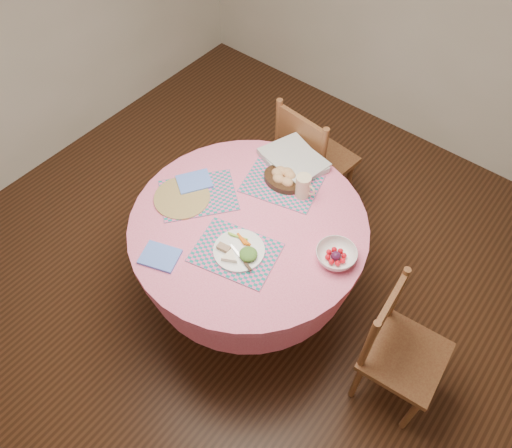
{
  "coord_description": "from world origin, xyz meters",
  "views": [
    {
      "loc": [
        1.02,
        -1.2,
        2.77
      ],
      "look_at": [
        0.05,
        0.0,
        0.78
      ],
      "focal_mm": 35.0,
      "sensor_mm": 36.0,
      "label": 1
    }
  ],
  "objects_px": {
    "dining_table": "(249,245)",
    "chair_right": "(398,348)",
    "bread_bowl": "(283,177)",
    "latte_mug": "(303,186)",
    "wicker_trivet": "(182,198)",
    "chair_back": "(311,159)",
    "dinner_plate": "(239,251)",
    "fruit_bowl": "(336,256)"
  },
  "relations": [
    {
      "from": "dinner_plate",
      "to": "chair_right",
      "type": "bearing_deg",
      "value": 14.62
    },
    {
      "from": "chair_back",
      "to": "dining_table",
      "type": "bearing_deg",
      "value": 106.67
    },
    {
      "from": "bread_bowl",
      "to": "wicker_trivet",
      "type": "bearing_deg",
      "value": -128.67
    },
    {
      "from": "latte_mug",
      "to": "fruit_bowl",
      "type": "xyz_separation_m",
      "value": [
        0.36,
        -0.23,
        -0.04
      ]
    },
    {
      "from": "dining_table",
      "to": "bread_bowl",
      "type": "bearing_deg",
      "value": 95.43
    },
    {
      "from": "chair_right",
      "to": "bread_bowl",
      "type": "distance_m",
      "value": 1.06
    },
    {
      "from": "chair_right",
      "to": "chair_back",
      "type": "xyz_separation_m",
      "value": [
        -1.07,
        0.77,
        0.04
      ]
    },
    {
      "from": "dining_table",
      "to": "wicker_trivet",
      "type": "distance_m",
      "value": 0.44
    },
    {
      "from": "chair_right",
      "to": "dinner_plate",
      "type": "bearing_deg",
      "value": 99.19
    },
    {
      "from": "wicker_trivet",
      "to": "chair_back",
      "type": "bearing_deg",
      "value": 75.89
    },
    {
      "from": "dining_table",
      "to": "fruit_bowl",
      "type": "bearing_deg",
      "value": 11.18
    },
    {
      "from": "dinner_plate",
      "to": "bread_bowl",
      "type": "height_order",
      "value": "bread_bowl"
    },
    {
      "from": "latte_mug",
      "to": "fruit_bowl",
      "type": "height_order",
      "value": "latte_mug"
    },
    {
      "from": "bread_bowl",
      "to": "latte_mug",
      "type": "relative_size",
      "value": 1.73
    },
    {
      "from": "latte_mug",
      "to": "wicker_trivet",
      "type": "bearing_deg",
      "value": -139.12
    },
    {
      "from": "dining_table",
      "to": "chair_right",
      "type": "height_order",
      "value": "chair_right"
    },
    {
      "from": "chair_back",
      "to": "bread_bowl",
      "type": "bearing_deg",
      "value": 110.21
    },
    {
      "from": "chair_back",
      "to": "wicker_trivet",
      "type": "height_order",
      "value": "chair_back"
    },
    {
      "from": "dinner_plate",
      "to": "latte_mug",
      "type": "relative_size",
      "value": 1.92
    },
    {
      "from": "chair_right",
      "to": "wicker_trivet",
      "type": "height_order",
      "value": "chair_right"
    },
    {
      "from": "chair_back",
      "to": "dinner_plate",
      "type": "bearing_deg",
      "value": 109.7
    },
    {
      "from": "dining_table",
      "to": "fruit_bowl",
      "type": "height_order",
      "value": "fruit_bowl"
    },
    {
      "from": "latte_mug",
      "to": "dinner_plate",
      "type": "bearing_deg",
      "value": -92.27
    },
    {
      "from": "dining_table",
      "to": "dinner_plate",
      "type": "height_order",
      "value": "dinner_plate"
    },
    {
      "from": "chair_back",
      "to": "latte_mug",
      "type": "bearing_deg",
      "value": 124.04
    },
    {
      "from": "dinner_plate",
      "to": "latte_mug",
      "type": "bearing_deg",
      "value": 87.73
    },
    {
      "from": "chair_back",
      "to": "latte_mug",
      "type": "relative_size",
      "value": 7.03
    },
    {
      "from": "latte_mug",
      "to": "fruit_bowl",
      "type": "bearing_deg",
      "value": -32.63
    },
    {
      "from": "wicker_trivet",
      "to": "dinner_plate",
      "type": "bearing_deg",
      "value": -9.69
    },
    {
      "from": "chair_back",
      "to": "dinner_plate",
      "type": "relative_size",
      "value": 3.66
    },
    {
      "from": "wicker_trivet",
      "to": "fruit_bowl",
      "type": "xyz_separation_m",
      "value": [
        0.85,
        0.19,
        0.02
      ]
    },
    {
      "from": "dining_table",
      "to": "dinner_plate",
      "type": "relative_size",
      "value": 4.87
    },
    {
      "from": "bread_bowl",
      "to": "dining_table",
      "type": "bearing_deg",
      "value": -84.57
    },
    {
      "from": "dining_table",
      "to": "dinner_plate",
      "type": "distance_m",
      "value": 0.29
    },
    {
      "from": "fruit_bowl",
      "to": "wicker_trivet",
      "type": "bearing_deg",
      "value": -167.49
    },
    {
      "from": "chair_right",
      "to": "bread_bowl",
      "type": "bearing_deg",
      "value": 67.26
    },
    {
      "from": "chair_right",
      "to": "dinner_plate",
      "type": "xyz_separation_m",
      "value": [
        -0.83,
        -0.22,
        0.33
      ]
    },
    {
      "from": "chair_right",
      "to": "chair_back",
      "type": "bearing_deg",
      "value": 48.8
    },
    {
      "from": "dining_table",
      "to": "latte_mug",
      "type": "height_order",
      "value": "latte_mug"
    },
    {
      "from": "chair_right",
      "to": "fruit_bowl",
      "type": "xyz_separation_m",
      "value": [
        -0.45,
        0.05,
        0.34
      ]
    },
    {
      "from": "chair_right",
      "to": "bread_bowl",
      "type": "relative_size",
      "value": 3.69
    },
    {
      "from": "wicker_trivet",
      "to": "bread_bowl",
      "type": "distance_m",
      "value": 0.56
    }
  ]
}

